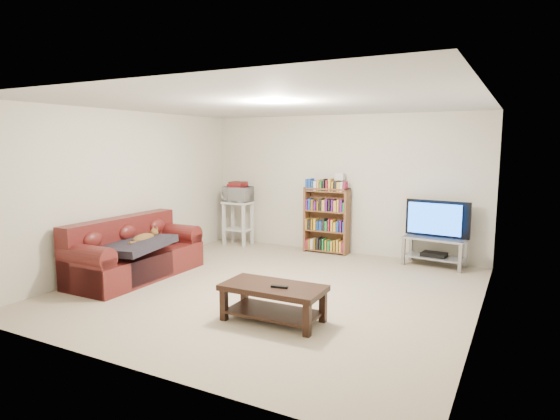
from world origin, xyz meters
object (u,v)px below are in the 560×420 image
Objects in this scene: sofa at (133,256)px; tv_stand at (434,247)px; bookshelf at (327,219)px; coffee_table at (273,296)px.

tv_stand is at bearing 34.52° from sofa.
sofa is 3.31m from bookshelf.
coffee_table is at bearing -12.72° from sofa.
tv_stand reaches higher than coffee_table.
coffee_table is 3.37m from bookshelf.
sofa is at bearing -139.20° from tv_stand.
bookshelf reaches higher than coffee_table.
tv_stand is (1.12, 3.18, 0.04)m from coffee_table.
bookshelf is at bearing 101.28° from coffee_table.
sofa is 4.56m from tv_stand.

